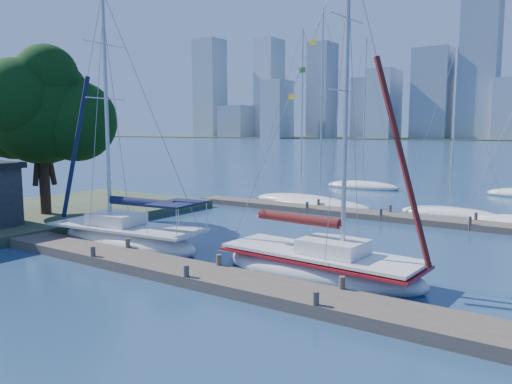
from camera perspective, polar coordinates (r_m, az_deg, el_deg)
The scene contains 11 objects.
ground at distance 18.38m, azimuth -6.03°, elevation -10.12°, with size 700.00×700.00×0.00m, color navy.
near_dock at distance 18.32m, azimuth -6.04°, elevation -9.52°, with size 26.00×2.00×0.40m, color #473C34.
far_dock at distance 31.27m, azimuth 16.28°, elevation -2.87°, with size 30.00×1.80×0.36m, color #473C34.
shore at distance 33.18m, azimuth -25.49°, elevation -2.60°, with size 12.00×22.00×0.50m, color #38472D.
tree at distance 31.82m, azimuth -23.38°, elevation 8.79°, with size 8.12×7.38×10.18m.
sailboat_navy at distance 24.18m, azimuth -14.63°, elevation -3.84°, with size 8.60×3.57×12.29m.
sailboat_maroon at distance 18.74m, azimuth 7.34°, elevation -6.81°, with size 8.25×3.14×12.09m.
bg_boat_0 at distance 37.44m, azimuth 5.16°, elevation -0.91°, with size 7.92×3.87×13.01m.
bg_boat_1 at distance 35.21m, azimuth 7.33°, elevation -1.43°, with size 7.63×2.48×13.90m.
bg_boat_2 at distance 33.68m, azimuth 21.28°, elevation -2.30°, with size 6.12×1.99×10.72m.
bg_boat_6 at distance 47.84m, azimuth 12.09°, elevation 0.72°, with size 7.34×4.13×14.12m.
Camera 1 is at (11.40, -13.36, 5.41)m, focal length 35.00 mm.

